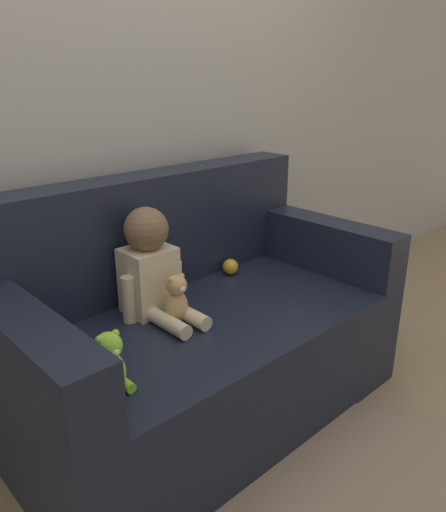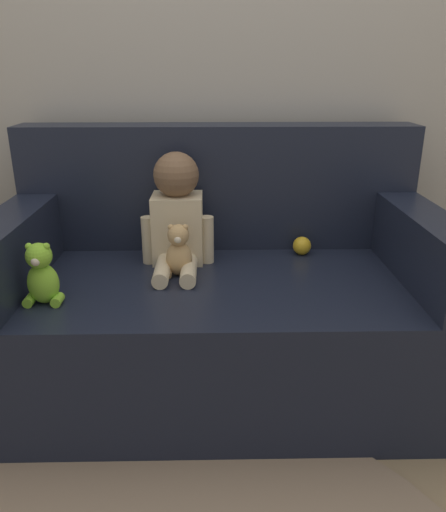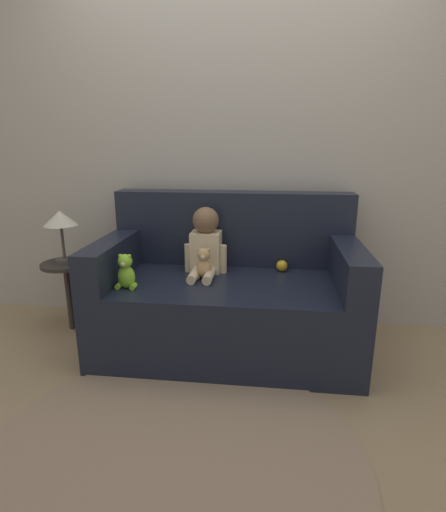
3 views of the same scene
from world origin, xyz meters
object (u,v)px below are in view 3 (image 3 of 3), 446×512
(couch, at_px, (228,295))
(person_baby, at_px, (206,244))
(teddy_bear_brown, at_px, (204,264))
(plush_toy_side, at_px, (126,272))
(toy_ball, at_px, (282,266))
(side_table, at_px, (63,242))

(couch, xyz_separation_m, person_baby, (-0.16, 0.07, 0.32))
(teddy_bear_brown, relative_size, plush_toy_side, 0.95)
(toy_ball, height_order, side_table, side_table)
(person_baby, bearing_deg, teddy_bear_brown, -85.04)
(teddy_bear_brown, bearing_deg, plush_toy_side, -152.43)
(person_baby, height_order, teddy_bear_brown, person_baby)
(person_baby, bearing_deg, toy_ball, 8.01)
(teddy_bear_brown, bearing_deg, toy_ball, 23.44)
(toy_ball, bearing_deg, couch, -157.08)
(plush_toy_side, bearing_deg, toy_ball, 25.40)
(person_baby, relative_size, toy_ball, 5.75)
(couch, height_order, person_baby, couch)
(plush_toy_side, bearing_deg, teddy_bear_brown, 27.57)
(couch, xyz_separation_m, plush_toy_side, (-0.57, -0.29, 0.23))
(couch, distance_m, toy_ball, 0.40)
(side_table, bearing_deg, person_baby, -0.52)
(teddy_bear_brown, relative_size, toy_ball, 2.66)
(side_table, bearing_deg, toy_ball, 2.36)
(teddy_bear_brown, xyz_separation_m, toy_ball, (0.49, 0.21, -0.06))
(couch, relative_size, teddy_bear_brown, 8.15)
(teddy_bear_brown, bearing_deg, side_table, 171.49)
(couch, bearing_deg, plush_toy_side, -153.17)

